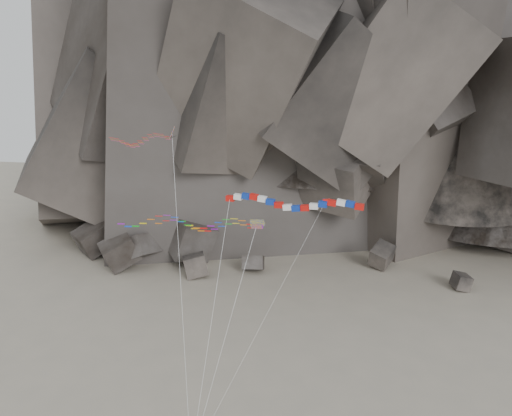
% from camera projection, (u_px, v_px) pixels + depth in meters
% --- Properties ---
extents(ground, '(260.00, 260.00, 0.00)m').
position_uv_depth(ground, '(252.00, 392.00, 53.10)').
color(ground, '#A09481').
rests_on(ground, ground).
extents(headland, '(110.00, 70.00, 84.00)m').
position_uv_depth(headland, '(314.00, 33.00, 109.04)').
color(headland, '#564D46').
rests_on(headland, ground).
extents(boulder_field, '(70.97, 15.77, 10.02)m').
position_uv_depth(boulder_field, '(164.00, 247.00, 90.21)').
color(boulder_field, '#47423F').
rests_on(boulder_field, ground).
extents(delta_kite, '(13.81, 15.65, 26.43)m').
position_uv_depth(delta_kite, '(137.00, 140.00, 51.69)').
color(delta_kite, red).
rests_on(delta_kite, ground).
extents(banner_kite, '(13.37, 12.07, 20.48)m').
position_uv_depth(banner_kite, '(292.00, 203.00, 45.77)').
color(banner_kite, red).
rests_on(banner_kite, ground).
extents(parafoil_kite, '(14.55, 11.17, 18.27)m').
position_uv_depth(parafoil_kite, '(183.00, 222.00, 47.52)').
color(parafoil_kite, yellow).
rests_on(parafoil_kite, ground).
extents(pennant_kite, '(10.05, 14.93, 19.41)m').
position_uv_depth(pennant_kite, '(302.00, 247.00, 47.67)').
color(pennant_kite, red).
rests_on(pennant_kite, ground).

